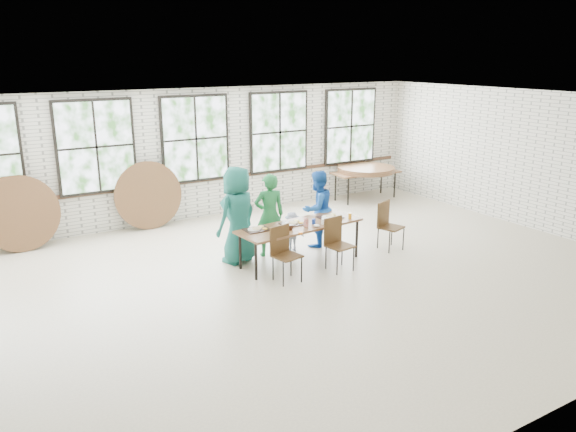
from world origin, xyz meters
The scene contains 13 objects.
room centered at (0.00, 4.44, 1.83)m, with size 12.00×12.00×12.00m.
dining_table centered at (0.46, 0.72, 0.69)m, with size 2.46×1.02×0.74m.
chair_near_left centered at (-0.22, 0.19, 0.56)m, with size 0.49×0.48×0.95m.
chair_near_right centered at (0.85, 0.14, 0.56)m, with size 0.47×0.46×0.95m.
chair_spare centered at (2.36, 0.51, 0.56)m, with size 0.53×0.52×0.95m.
adult_teal centered at (-0.48, 1.37, 0.90)m, with size 0.88×0.57×1.80m, color #1B6655.
adult_green centered at (0.18, 1.37, 0.80)m, with size 0.58×0.38×1.60m, color #1E7137.
toddler centered at (0.68, 1.37, 0.39)m, with size 0.50×0.29×0.78m, color #171F48.
adult_blue centered at (1.27, 1.37, 0.77)m, with size 0.75×0.58×1.53m, color #1955B3.
storage_table centered at (4.50, 3.83, 0.69)m, with size 1.85×0.89×0.74m.
tabletop_clutter centered at (0.54, 0.69, 0.77)m, with size 2.08×0.61×0.11m.
round_tops_stacked centered at (4.50, 3.83, 0.80)m, with size 1.50×1.50×0.13m.
round_tops_leaning centered at (-2.97, 4.23, 0.74)m, with size 4.13×0.46×1.50m.
Camera 1 is at (-4.81, -7.49, 3.73)m, focal length 35.00 mm.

